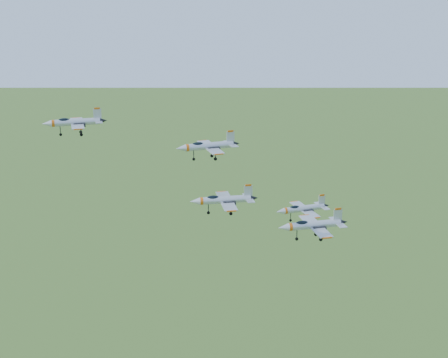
{
  "coord_description": "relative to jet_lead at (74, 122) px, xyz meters",
  "views": [
    {
      "loc": [
        0.46,
        -117.68,
        167.04
      ],
      "look_at": [
        3.66,
        -4.24,
        130.47
      ],
      "focal_mm": 50.0,
      "sensor_mm": 36.0,
      "label": 1
    }
  ],
  "objects": [
    {
      "name": "jet_left_high",
      "position": [
        27.58,
        -13.17,
        -1.83
      ],
      "size": [
        12.43,
        10.58,
        3.39
      ],
      "rotation": [
        0.0,
        0.0,
        0.29
      ],
      "color": "#A9AEB6"
    },
    {
      "name": "jet_left_low",
      "position": [
        47.17,
        -6.57,
        -17.14
      ],
      "size": [
        11.98,
        10.22,
        3.28
      ],
      "rotation": [
        0.0,
        0.0,
        0.31
      ],
      "color": "#A9AEB6"
    },
    {
      "name": "jet_lead",
      "position": [
        0.0,
        0.0,
        0.0
      ],
      "size": [
        13.21,
        11.15,
        3.56
      ],
      "rotation": [
        0.0,
        0.0,
        0.23
      ],
      "color": "#A9AEB6"
    },
    {
      "name": "jet_right_low",
      "position": [
        46.75,
        -21.12,
        -14.87
      ],
      "size": [
        13.55,
        11.4,
        3.64
      ],
      "rotation": [
        0.0,
        0.0,
        0.2
      ],
      "color": "#A9AEB6"
    },
    {
      "name": "jet_right_high",
      "position": [
        30.16,
        -27.95,
        -7.33
      ],
      "size": [
        11.82,
        9.86,
        3.16
      ],
      "rotation": [
        0.0,
        0.0,
        0.14
      ],
      "color": "#A9AEB6"
    }
  ]
}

